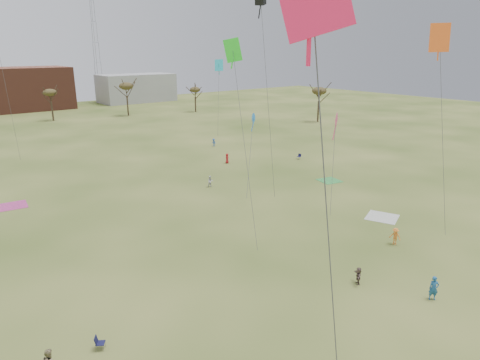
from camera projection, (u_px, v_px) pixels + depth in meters
ground at (340, 288)px, 31.73m from camera, size 260.00×260.00×0.00m
flyer_near_right at (434, 288)px, 29.97m from camera, size 0.76×0.76×1.79m
spectator_fore_c at (358, 276)px, 32.05m from camera, size 1.13×1.21×1.36m
flyer_mid_b at (395, 236)px, 38.52m from camera, size 0.78×1.13×1.59m
spectator_mid_e at (210, 181)px, 54.64m from camera, size 0.82×0.70×1.46m
flyer_far_b at (227, 158)px, 66.02m from camera, size 0.82×0.90×1.55m
flyer_far_c at (214, 142)px, 77.58m from camera, size 0.61×0.96×1.41m
blanket_cream at (382, 217)px, 44.95m from camera, size 4.04×4.04×0.03m
blanket_plum at (12, 206)px, 48.22m from camera, size 3.30×3.30×0.03m
blanket_olive at (329, 181)px, 57.44m from camera, size 3.23×3.23×0.03m
camp_chair_left at (100, 345)px, 25.15m from camera, size 0.73×0.71×0.87m
camp_chair_right at (299, 158)px, 68.57m from camera, size 0.66×0.63×0.87m
kites_aloft at (259, 48)px, 42.06m from camera, size 73.57×62.95×21.79m
tree_line at (25, 100)px, 87.14m from camera, size 117.44×49.32×8.91m
building_brick at (21, 89)px, 122.70m from camera, size 26.00×16.00×12.00m
building_grey at (137, 88)px, 142.46m from camera, size 24.00×12.00×9.00m
radio_tower at (95, 42)px, 137.41m from camera, size 1.51×1.72×41.00m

